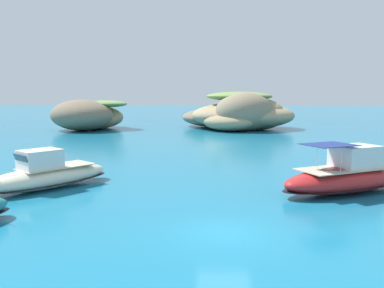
# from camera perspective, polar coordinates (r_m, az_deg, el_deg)

# --- Properties ---
(ground_plane) EXTENTS (400.00, 400.00, 0.00)m
(ground_plane) POSITION_cam_1_polar(r_m,az_deg,el_deg) (18.78, 4.63, -12.73)
(ground_plane) COLOR #197093
(islet_large) EXTENTS (23.93, 24.45, 6.78)m
(islet_large) POSITION_cam_1_polar(r_m,az_deg,el_deg) (73.03, 6.71, 4.28)
(islet_large) COLOR #756651
(islet_large) RESTS_ON ground
(islet_small) EXTENTS (15.67, 18.66, 5.41)m
(islet_small) POSITION_cam_1_polar(r_m,az_deg,el_deg) (73.84, -14.31, 3.97)
(islet_small) COLOR #84755B
(islet_small) RESTS_ON ground
(motorboat_red) EXTENTS (10.60, 7.68, 3.24)m
(motorboat_red) POSITION_cam_1_polar(r_m,az_deg,el_deg) (27.95, 21.72, -4.37)
(motorboat_red) COLOR red
(motorboat_red) RESTS_ON ground
(motorboat_cream) EXTENTS (7.78, 8.97, 2.71)m
(motorboat_cream) POSITION_cam_1_polar(r_m,az_deg,el_deg) (28.70, -20.23, -4.26)
(motorboat_cream) COLOR beige
(motorboat_cream) RESTS_ON ground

